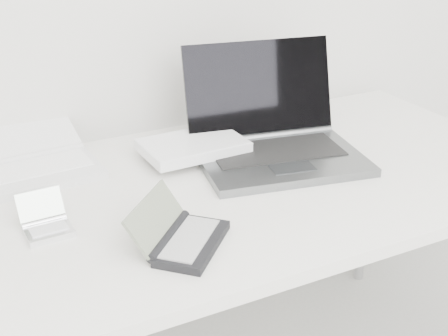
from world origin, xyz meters
name	(u,v)px	position (x,y,z in m)	size (l,w,h in m)	color
desk	(227,199)	(0.00, 1.55, 0.68)	(1.60, 0.80, 0.73)	white
laptop_large	(254,141)	(0.13, 1.65, 0.77)	(0.56, 0.44, 0.27)	slate
netbook_open_white	(37,161)	(-0.39, 1.83, 0.75)	(0.29, 0.36, 0.08)	white
pda_silver	(46,224)	(-0.44, 1.52, 0.75)	(0.10, 0.11, 0.07)	silver
palmtop_charcoal	(182,237)	(-0.21, 1.34, 0.75)	(0.24, 0.24, 0.09)	black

